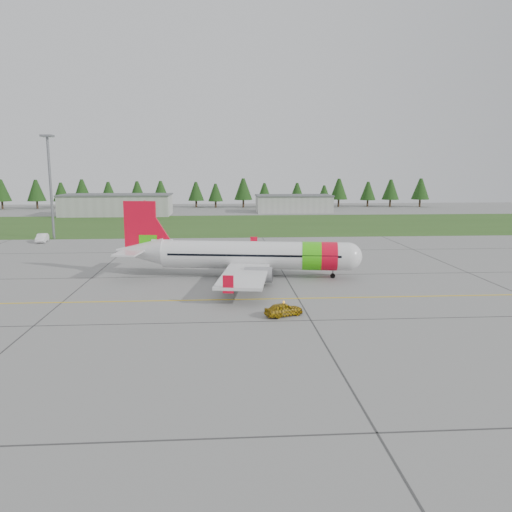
{
  "coord_description": "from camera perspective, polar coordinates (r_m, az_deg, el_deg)",
  "views": [
    {
      "loc": [
        1.97,
        -43.91,
        13.78
      ],
      "look_at": [
        5.99,
        16.44,
        3.25
      ],
      "focal_mm": 35.0,
      "sensor_mm": 36.0,
      "label": 1
    }
  ],
  "objects": [
    {
      "name": "aircraft",
      "position": [
        64.49,
        -0.87,
        0.08
      ],
      "size": [
        32.03,
        29.83,
        9.74
      ],
      "rotation": [
        0.0,
        0.0,
        -0.15
      ],
      "color": "silver",
      "rests_on": "ground"
    },
    {
      "name": "grass_strip",
      "position": [
        126.68,
        -4.69,
        3.61
      ],
      "size": [
        320.0,
        50.0,
        0.03
      ],
      "primitive_type": "cube",
      "color": "#30561E",
      "rests_on": "ground"
    },
    {
      "name": "hangar_west",
      "position": [
        157.57,
        -15.58,
        5.59
      ],
      "size": [
        32.0,
        14.0,
        6.0
      ],
      "primitive_type": "cube",
      "color": "#A8A8A3",
      "rests_on": "ground"
    },
    {
      "name": "hangar_east",
      "position": [
        163.93,
        4.3,
        5.94
      ],
      "size": [
        24.0,
        12.0,
        5.2
      ],
      "primitive_type": "cube",
      "color": "#A8A8A3",
      "rests_on": "ground"
    },
    {
      "name": "follow_me_car",
      "position": [
        47.45,
        3.2,
        -4.69
      ],
      "size": [
        1.75,
        1.87,
        3.71
      ],
      "primitive_type": "imported",
      "rotation": [
        0.0,
        0.0,
        1.97
      ],
      "color": "yellow",
      "rests_on": "ground"
    },
    {
      "name": "floodlight_mast",
      "position": [
        107.49,
        -22.41,
        7.12
      ],
      "size": [
        0.5,
        0.5,
        20.0
      ],
      "primitive_type": "cylinder",
      "color": "slate",
      "rests_on": "ground"
    },
    {
      "name": "treeline",
      "position": [
        182.14,
        -4.46,
        7.08
      ],
      "size": [
        160.0,
        8.0,
        10.0
      ],
      "primitive_type": null,
      "color": "#1C3F14",
      "rests_on": "ground"
    },
    {
      "name": "ground",
      "position": [
        46.07,
        -6.14,
        -7.59
      ],
      "size": [
        320.0,
        320.0,
        0.0
      ],
      "primitive_type": "plane",
      "color": "gray",
      "rests_on": "ground"
    },
    {
      "name": "service_van",
      "position": [
        103.97,
        -23.32,
        2.79
      ],
      "size": [
        1.88,
        1.81,
        4.83
      ],
      "primitive_type": "imported",
      "rotation": [
        0.0,
        0.0,
        0.14
      ],
      "color": "white",
      "rests_on": "ground"
    },
    {
      "name": "taxi_guideline",
      "position": [
        53.74,
        -5.8,
        -5.02
      ],
      "size": [
        120.0,
        0.25,
        0.02
      ],
      "primitive_type": "cube",
      "color": "gold",
      "rests_on": "ground"
    }
  ]
}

